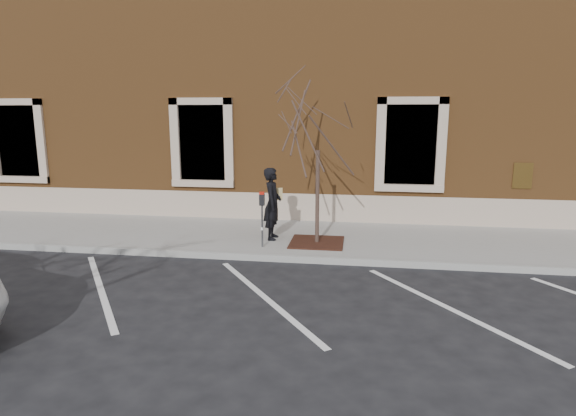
# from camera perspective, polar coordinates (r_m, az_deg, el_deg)

# --- Properties ---
(ground) EXTENTS (120.00, 120.00, 0.00)m
(ground) POSITION_cam_1_polar(r_m,az_deg,el_deg) (10.89, -0.47, -6.30)
(ground) COLOR #28282B
(ground) RESTS_ON ground
(sidewalk_near) EXTENTS (40.00, 3.50, 0.15)m
(sidewalk_near) POSITION_cam_1_polar(r_m,az_deg,el_deg) (12.54, 0.78, -3.57)
(sidewalk_near) COLOR #9D9993
(sidewalk_near) RESTS_ON ground
(curb_near) EXTENTS (40.00, 0.12, 0.15)m
(curb_near) POSITION_cam_1_polar(r_m,az_deg,el_deg) (10.82, -0.51, -6.00)
(curb_near) COLOR #9E9E99
(curb_near) RESTS_ON ground
(parking_stripes) EXTENTS (28.00, 4.40, 0.01)m
(parking_stripes) POSITION_cam_1_polar(r_m,az_deg,el_deg) (8.85, -2.74, -10.54)
(parking_stripes) COLOR silver
(parking_stripes) RESTS_ON ground
(building_civic) EXTENTS (40.00, 8.62, 8.00)m
(building_civic) POSITION_cam_1_polar(r_m,az_deg,el_deg) (18.08, 3.47, 13.52)
(building_civic) COLOR brown
(building_civic) RESTS_ON ground
(man) EXTENTS (0.46, 0.67, 1.80)m
(man) POSITION_cam_1_polar(r_m,az_deg,el_deg) (11.99, -1.85, 0.51)
(man) COLOR black
(man) RESTS_ON sidewalk_near
(parking_meter) EXTENTS (0.12, 0.09, 1.33)m
(parking_meter) POSITION_cam_1_polar(r_m,az_deg,el_deg) (11.25, -3.10, -0.11)
(parking_meter) COLOR #595B60
(parking_meter) RESTS_ON sidewalk_near
(tree_grate) EXTENTS (1.29, 1.29, 0.03)m
(tree_grate) POSITION_cam_1_polar(r_m,az_deg,el_deg) (11.81, 3.44, -4.07)
(tree_grate) COLOR #3F1F14
(tree_grate) RESTS_ON sidewalk_near
(sapling) EXTENTS (2.46, 2.46, 4.11)m
(sapling) POSITION_cam_1_polar(r_m,az_deg,el_deg) (11.39, 3.61, 9.92)
(sapling) COLOR #49362C
(sapling) RESTS_ON sidewalk_near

